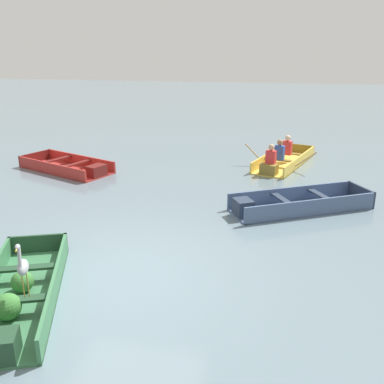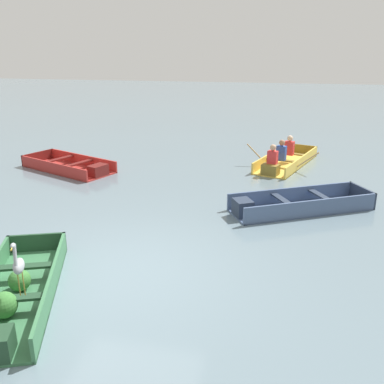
{
  "view_description": "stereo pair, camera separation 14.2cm",
  "coord_description": "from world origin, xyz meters",
  "px_view_note": "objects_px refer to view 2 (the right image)",
  "views": [
    {
      "loc": [
        2.34,
        -5.97,
        3.56
      ],
      "look_at": [
        0.52,
        3.26,
        0.35
      ],
      "focal_mm": 40.0,
      "sensor_mm": 36.0,
      "label": 1
    },
    {
      "loc": [
        2.48,
        -5.95,
        3.56
      ],
      "look_at": [
        0.52,
        3.26,
        0.35
      ],
      "focal_mm": 40.0,
      "sensor_mm": 36.0,
      "label": 2
    }
  ],
  "objects_px": {
    "skiff_red_mid_moored": "(71,167)",
    "heron_on_dinghy": "(18,265)",
    "skiff_slate_blue_near_moored": "(296,205)",
    "dinghy_green_foreground": "(15,295)",
    "rowboat_yellow_with_crew": "(284,160)"
  },
  "relations": [
    {
      "from": "heron_on_dinghy",
      "to": "skiff_red_mid_moored",
      "type": "bearing_deg",
      "value": 112.5
    },
    {
      "from": "skiff_slate_blue_near_moored",
      "to": "skiff_red_mid_moored",
      "type": "bearing_deg",
      "value": 162.89
    },
    {
      "from": "rowboat_yellow_with_crew",
      "to": "heron_on_dinghy",
      "type": "relative_size",
      "value": 4.03
    },
    {
      "from": "skiff_slate_blue_near_moored",
      "to": "heron_on_dinghy",
      "type": "bearing_deg",
      "value": -125.9
    },
    {
      "from": "heron_on_dinghy",
      "to": "dinghy_green_foreground",
      "type": "bearing_deg",
      "value": 137.01
    },
    {
      "from": "dinghy_green_foreground",
      "to": "rowboat_yellow_with_crew",
      "type": "height_order",
      "value": "rowboat_yellow_with_crew"
    },
    {
      "from": "dinghy_green_foreground",
      "to": "skiff_slate_blue_near_moored",
      "type": "distance_m",
      "value": 6.19
    },
    {
      "from": "dinghy_green_foreground",
      "to": "skiff_red_mid_moored",
      "type": "relative_size",
      "value": 1.0
    },
    {
      "from": "skiff_red_mid_moored",
      "to": "rowboat_yellow_with_crew",
      "type": "distance_m",
      "value": 6.55
    },
    {
      "from": "skiff_red_mid_moored",
      "to": "heron_on_dinghy",
      "type": "height_order",
      "value": "heron_on_dinghy"
    },
    {
      "from": "dinghy_green_foreground",
      "to": "skiff_slate_blue_near_moored",
      "type": "height_order",
      "value": "dinghy_green_foreground"
    },
    {
      "from": "dinghy_green_foreground",
      "to": "heron_on_dinghy",
      "type": "height_order",
      "value": "heron_on_dinghy"
    },
    {
      "from": "skiff_slate_blue_near_moored",
      "to": "dinghy_green_foreground",
      "type": "bearing_deg",
      "value": -130.79
    },
    {
      "from": "dinghy_green_foreground",
      "to": "rowboat_yellow_with_crew",
      "type": "relative_size",
      "value": 0.94
    },
    {
      "from": "skiff_red_mid_moored",
      "to": "heron_on_dinghy",
      "type": "relative_size",
      "value": 3.81
    }
  ]
}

